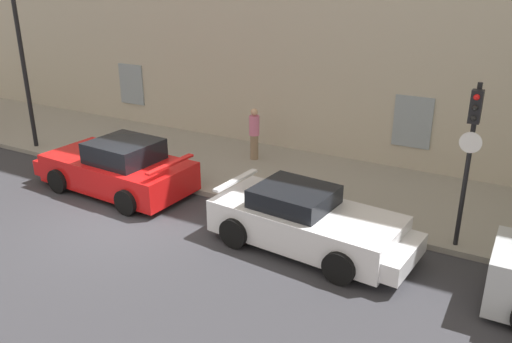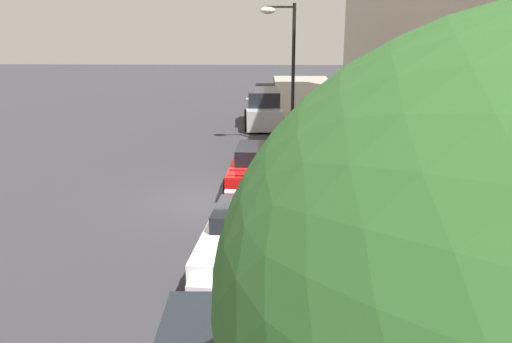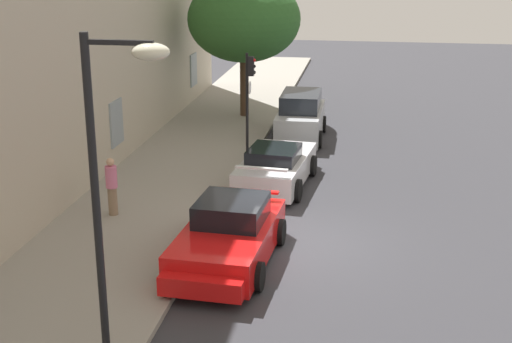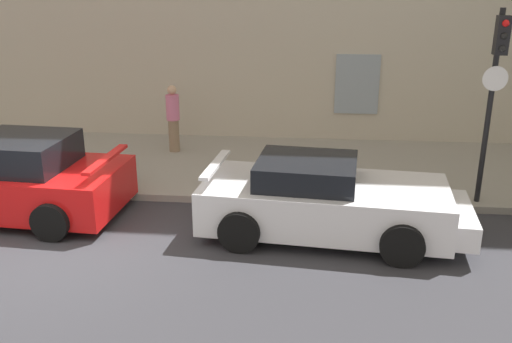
% 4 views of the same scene
% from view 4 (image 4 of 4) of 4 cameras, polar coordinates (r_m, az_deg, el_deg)
% --- Properties ---
extents(ground_plane, '(80.00, 80.00, 0.00)m').
position_cam_4_polar(ground_plane, '(9.89, -19.90, -7.52)').
color(ground_plane, '#333338').
extents(sidewalk, '(60.00, 4.36, 0.14)m').
position_cam_4_polar(sidewalk, '(13.67, -12.28, 0.95)').
color(sidewalk, gray).
rests_on(sidewalk, ground).
extents(sportscar_red_lead, '(4.64, 2.40, 1.48)m').
position_cam_4_polar(sportscar_red_lead, '(11.54, -23.98, -0.82)').
color(sportscar_red_lead, red).
rests_on(sportscar_red_lead, ground).
extents(sportscar_yellow_flank, '(4.62, 2.35, 1.32)m').
position_cam_4_polar(sportscar_yellow_flank, '(9.74, 7.71, -3.04)').
color(sportscar_yellow_flank, white).
rests_on(sportscar_yellow_flank, ground).
extents(traffic_light, '(0.44, 0.36, 3.57)m').
position_cam_4_polar(traffic_light, '(10.99, 22.87, 8.93)').
color(traffic_light, black).
rests_on(traffic_light, sidewalk).
extents(pedestrian_admiring, '(0.41, 0.41, 1.62)m').
position_cam_4_polar(pedestrian_admiring, '(13.86, -8.30, 5.36)').
color(pedestrian_admiring, '#8C7259').
rests_on(pedestrian_admiring, sidewalk).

